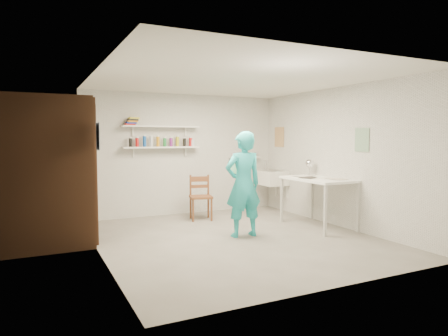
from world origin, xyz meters
name	(u,v)px	position (x,y,z in m)	size (l,w,h in m)	color
floor	(235,239)	(0.00, 0.00, -0.01)	(4.00, 4.50, 0.02)	slate
ceiling	(236,79)	(0.00, 0.00, 2.41)	(4.00, 4.50, 0.02)	silver
wall_back	(184,154)	(0.00, 2.26, 1.20)	(4.00, 0.02, 2.40)	silver
wall_front	(340,171)	(0.00, -2.26, 1.20)	(4.00, 0.02, 2.40)	silver
wall_left	(97,164)	(-2.01, 0.00, 1.20)	(0.02, 4.50, 2.40)	silver
wall_right	(339,157)	(2.01, 0.00, 1.20)	(0.02, 4.50, 2.40)	silver
doorway_recess	(89,173)	(-1.99, 1.05, 1.00)	(0.02, 0.90, 2.00)	black
corridor_box	(37,171)	(-2.70, 1.05, 1.05)	(1.40, 1.50, 2.10)	brown
door_lintel	(88,103)	(-1.97, 1.05, 2.05)	(0.06, 1.05, 0.10)	brown
door_jamb_near	(95,175)	(-1.97, 0.55, 1.00)	(0.06, 0.10, 2.00)	brown
door_jamb_far	(86,170)	(-1.97, 1.55, 1.00)	(0.06, 0.10, 2.00)	brown
shelf_lower	(161,147)	(-0.50, 2.13, 1.35)	(1.50, 0.22, 0.03)	white
shelf_upper	(161,126)	(-0.50, 2.13, 1.75)	(1.50, 0.22, 0.03)	white
ledge_shelf	(244,157)	(1.35, 2.17, 1.12)	(0.70, 0.14, 0.03)	white
poster_left	(98,136)	(-1.99, 0.05, 1.55)	(0.01, 0.28, 0.36)	#334C7F
poster_right_a	(279,137)	(1.99, 1.80, 1.55)	(0.01, 0.34, 0.42)	#995933
poster_right_b	(362,140)	(1.99, -0.55, 1.50)	(0.01, 0.30, 0.38)	#3F724C
belfast_sink	(272,178)	(1.75, 1.70, 0.70)	(0.48, 0.60, 0.30)	white
man	(243,184)	(0.16, 0.05, 0.82)	(0.60, 0.39, 1.63)	#26BDC2
wall_clock	(236,166)	(0.15, 0.27, 1.09)	(0.29, 0.29, 0.04)	#F4E5A6
wooden_chair	(201,197)	(0.06, 1.50, 0.43)	(0.40, 0.38, 0.86)	brown
work_table	(318,202)	(1.64, 0.08, 0.42)	(0.76, 1.27, 0.84)	white
desk_lamp	(310,163)	(1.85, 0.58, 1.06)	(0.16, 0.16, 0.16)	white
spray_cans	(161,142)	(-0.50, 2.13, 1.45)	(1.32, 0.06, 0.17)	black
book_stack	(132,122)	(-1.06, 2.13, 1.83)	(0.26, 0.14, 0.14)	red
ledge_pots	(244,154)	(1.35, 2.17, 1.18)	(0.48, 0.07, 0.09)	silver
papers	(318,177)	(1.64, 0.08, 0.85)	(0.30, 0.22, 0.02)	silver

